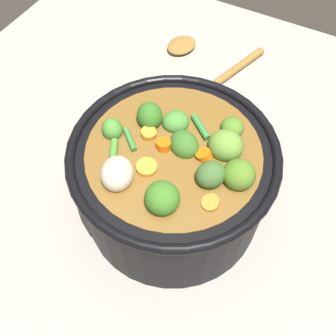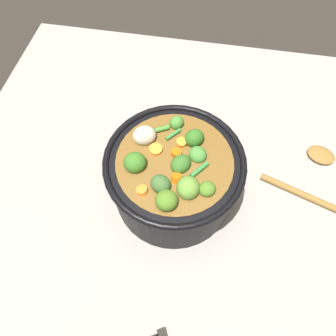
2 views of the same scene
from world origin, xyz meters
name	(u,v)px [view 1 (image 1 of 2)]	position (x,y,z in m)	size (l,w,h in m)	color
ground_plane	(173,205)	(0.00, 0.00, 0.00)	(1.10, 1.10, 0.00)	#9E998E
cooking_pot	(173,178)	(0.00, 0.00, 0.08)	(0.29, 0.29, 0.18)	black
wooden_spoon	(201,59)	(-0.11, 0.33, 0.01)	(0.20, 0.22, 0.02)	olive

